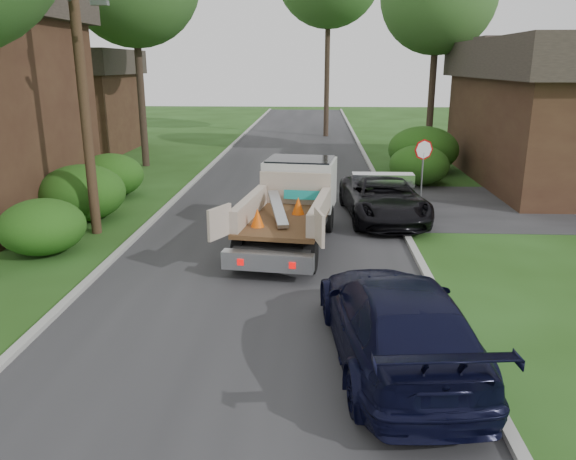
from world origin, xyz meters
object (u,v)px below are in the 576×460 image
Objects in this scene: utility_pole at (80,60)px; navy_suv at (396,320)px; black_pickup at (383,198)px; flatbed_truck at (294,198)px; stop_sign at (423,159)px; house_left_far at (68,100)px.

navy_suv is at bearing -42.28° from utility_pole.
black_pickup is at bearing 13.29° from utility_pole.
flatbed_truck reaches higher than navy_suv.
black_pickup is (-1.60, -1.87, -1.04)m from stop_sign.
utility_pole is 18.93m from house_left_far.
navy_suv is (16.25, -24.50, -2.26)m from house_left_far.
flatbed_truck is 3.77m from black_pickup.
navy_suv is (-0.85, -9.63, 0.06)m from black_pickup.
navy_suv is at bearing -56.45° from house_left_far.
utility_pole is at bearing -64.77° from house_left_far.
stop_sign is 11.91m from utility_pole.
navy_suv is (8.23, -7.48, -4.38)m from utility_pole.
house_left_far reaches higher than navy_suv.
black_pickup is (2.92, 2.33, -0.49)m from flatbed_truck.
house_left_far is at bearing 115.23° from utility_pole.
house_left_far is at bearing -62.38° from navy_suv.
utility_pole reaches higher than house_left_far.
utility_pole reaches higher than stop_sign.
utility_pole is at bearing -171.63° from black_pickup.
utility_pole is at bearing -174.15° from flatbed_truck.
house_left_far is 22.78m from black_pickup.
house_left_far is at bearing 134.06° from black_pickup.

